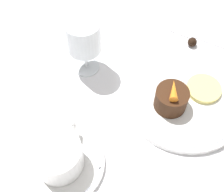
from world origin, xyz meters
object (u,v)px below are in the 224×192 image
object	(u,v)px
dinner_plate	(184,97)
fork	(199,38)
dessert_cake	(171,99)
wine_glass	(84,38)
coffee_cup	(58,156)

from	to	relation	value
dinner_plate	fork	size ratio (longest dim) A/B	1.41
dinner_plate	dessert_cake	size ratio (longest dim) A/B	3.88
wine_glass	dessert_cake	distance (m)	0.21
dinner_plate	coffee_cup	xyz separation A→B (m)	(-0.22, 0.17, 0.03)
wine_glass	fork	xyz separation A→B (m)	(0.18, -0.21, -0.09)
dinner_plate	dessert_cake	bearing A→B (deg)	146.65
fork	wine_glass	bearing A→B (deg)	129.66
dinner_plate	wine_glass	distance (m)	0.24
coffee_cup	wine_glass	xyz separation A→B (m)	(0.22, 0.05, 0.05)
dinner_plate	fork	bearing A→B (deg)	2.33
fork	dessert_cake	xyz separation A→B (m)	(-0.21, 0.01, 0.03)
dinner_plate	coffee_cup	distance (m)	0.28
coffee_cup	dessert_cake	world-z (taller)	coffee_cup
fork	coffee_cup	bearing A→B (deg)	157.81
coffee_cup	dessert_cake	size ratio (longest dim) A/B	1.76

